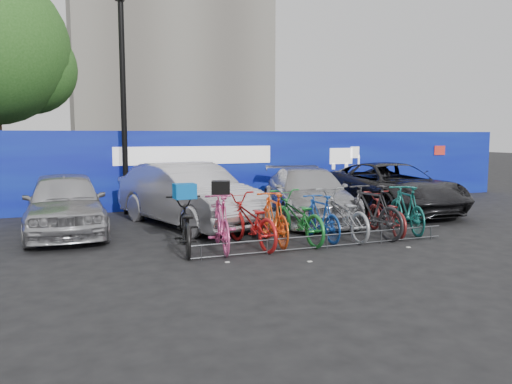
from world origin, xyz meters
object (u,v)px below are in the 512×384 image
car_1 (188,195)px  bike_0 (185,225)px  lamppost (123,99)px  bike_6 (342,214)px  car_2 (308,194)px  bike_3 (274,218)px  bike_5 (320,217)px  bike_rack (327,241)px  car_3 (391,187)px  bike_9 (406,209)px  bike_7 (371,211)px  bike_4 (297,217)px  bike_1 (221,222)px  bike_8 (385,214)px  car_0 (65,203)px  bike_2 (251,221)px

car_1 → bike_0: bearing=-122.7°
lamppost → bike_6: 7.13m
car_2 → bike_3: 3.33m
car_2 → bike_5: bearing=-97.5°
bike_rack → bike_0: (-2.70, 0.80, 0.36)m
car_1 → bike_5: bearing=-68.5°
car_3 → bike_9: size_ratio=2.80×
lamppost → bike_7: bearing=-48.6°
bike_7 → bike_0: bearing=-8.7°
bike_rack → car_3: bearing=40.9°
car_1 → car_3: bearing=-16.3°
car_3 → bike_4: car_3 is taller
bike_rack → bike_4: bearing=110.0°
bike_1 → bike_4: size_ratio=0.91×
bike_5 → bike_8: (1.69, 0.01, -0.02)m
car_3 → bike_3: bearing=-147.5°
car_0 → bike_0: 3.50m
bike_3 → bike_5: bike_3 is taller
car_1 → car_2: size_ratio=1.01×
bike_8 → bike_9: (0.56, -0.03, 0.08)m
bike_5 → bike_7: (1.22, -0.11, 0.09)m
bike_2 → bike_6: size_ratio=1.00×
car_1 → bike_5: (2.25, -2.75, -0.28)m
bike_2 → bike_8: 3.34m
bike_6 → bike_1: bearing=2.7°
bike_5 → bike_6: 0.54m
bike_9 → car_0: bearing=-7.5°
car_1 → car_3: (6.24, 0.16, -0.06)m
lamppost → bike_3: lamppost is taller
bike_4 → car_3: bearing=-151.9°
car_2 → car_3: bearing=20.9°
bike_0 → bike_5: bike_0 is taller
bike_rack → bike_6: size_ratio=2.73×
lamppost → bike_3: bearing=-65.6°
bike_4 → bike_9: (2.81, -0.01, 0.02)m
car_3 → bike_0: car_3 is taller
bike_2 → bike_4: size_ratio=1.00×
bike_1 → bike_4: bike_1 is taller
bike_8 → bike_2: bearing=9.8°
car_2 → bike_8: size_ratio=2.60×
car_3 → car_2: bearing=-170.6°
bike_6 → car_0: bearing=-26.4°
car_2 → bike_6: car_2 is taller
car_0 → bike_4: car_0 is taller
bike_7 → car_3: bearing=-139.4°
lamppost → bike_rack: size_ratio=1.09×
bike_3 → bike_9: (3.35, 0.01, 0.01)m
bike_1 → bike_8: bike_1 is taller
bike_rack → car_2: bearing=69.0°
bike_0 → bike_4: bike_4 is taller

